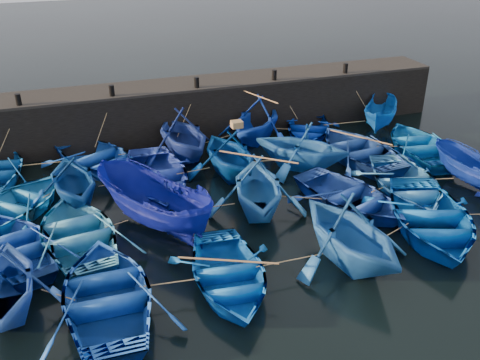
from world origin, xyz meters
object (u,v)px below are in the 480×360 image
object	(u,v)px
boat_8	(155,177)
wooden_crate	(237,124)
boat_13	(17,246)
boat_20	(4,281)

from	to	relation	value
boat_8	wooden_crate	bearing A→B (deg)	5.36
boat_8	wooden_crate	size ratio (longest dim) A/B	12.15
boat_13	boat_20	world-z (taller)	boat_20
boat_13	wooden_crate	size ratio (longest dim) A/B	9.90
boat_8	boat_20	distance (m)	8.09
boat_13	wooden_crate	distance (m)	9.57
boat_20	boat_8	bearing A→B (deg)	48.71
boat_8	boat_13	bearing A→B (deg)	-144.27
boat_20	wooden_crate	size ratio (longest dim) A/B	8.87
boat_8	boat_13	xyz separation A→B (m)	(-5.15, -3.33, -0.11)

